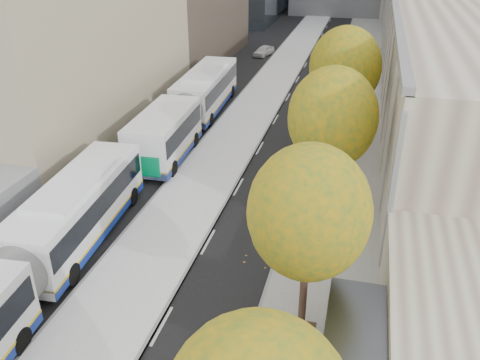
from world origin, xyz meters
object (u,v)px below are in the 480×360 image
(bus_far, at_px, (191,106))
(distant_car, at_px, (264,51))
(bus_near, at_px, (33,258))
(bus_shelter, at_px, (361,336))

(bus_far, bearing_deg, distant_car, 86.54)
(bus_near, bearing_deg, bus_far, 86.17)
(distant_car, bearing_deg, bus_near, -75.20)
(bus_far, distance_m, distant_car, 24.69)
(bus_near, xyz_separation_m, distant_car, (0.44, 44.42, -1.06))
(distant_car, bearing_deg, bus_far, -75.73)
(bus_far, bearing_deg, bus_shelter, -60.92)
(bus_far, relative_size, distant_car, 5.59)
(bus_shelter, xyz_separation_m, bus_near, (-13.16, 1.83, -0.53))
(bus_near, distance_m, distant_car, 44.43)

